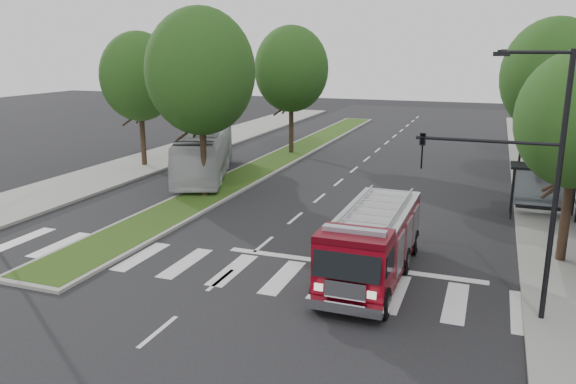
% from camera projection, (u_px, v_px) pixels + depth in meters
% --- Properties ---
extents(ground, '(140.00, 140.00, 0.00)m').
position_uv_depth(ground, '(264.00, 244.00, 23.59)').
color(ground, black).
rests_on(ground, ground).
extents(sidewalk_right, '(5.00, 80.00, 0.15)m').
position_uv_depth(sidewalk_right, '(566.00, 209.00, 28.49)').
color(sidewalk_right, gray).
rests_on(sidewalk_right, ground).
extents(sidewalk_left, '(5.00, 80.00, 0.15)m').
position_uv_depth(sidewalk_left, '(121.00, 171.00, 37.51)').
color(sidewalk_left, gray).
rests_on(sidewalk_left, ground).
extents(median, '(3.00, 50.00, 0.15)m').
position_uv_depth(median, '(282.00, 158.00, 41.94)').
color(median, gray).
rests_on(median, ground).
extents(bus_shelter, '(3.20, 1.60, 2.61)m').
position_uv_depth(bus_shelter, '(545.00, 177.00, 26.75)').
color(bus_shelter, black).
rests_on(bus_shelter, ground).
extents(tree_right_mid, '(5.60, 5.60, 9.72)m').
position_uv_depth(tree_right_mid, '(553.00, 77.00, 30.86)').
color(tree_right_mid, black).
rests_on(tree_right_mid, ground).
extents(tree_right_far, '(5.00, 5.00, 8.73)m').
position_uv_depth(tree_right_far, '(540.00, 80.00, 40.12)').
color(tree_right_far, black).
rests_on(tree_right_far, ground).
extents(tree_median_near, '(5.80, 5.80, 10.16)m').
position_uv_depth(tree_median_near, '(201.00, 72.00, 29.36)').
color(tree_median_near, black).
rests_on(tree_median_near, ground).
extents(tree_median_far, '(5.60, 5.60, 9.72)m').
position_uv_depth(tree_median_far, '(291.00, 69.00, 42.17)').
color(tree_median_far, black).
rests_on(tree_median_far, ground).
extents(tree_left_mid, '(5.20, 5.20, 9.16)m').
position_uv_depth(tree_left_mid, '(139.00, 77.00, 37.65)').
color(tree_left_mid, black).
rests_on(tree_left_mid, ground).
extents(streetlight_right_near, '(4.08, 0.22, 8.00)m').
position_uv_depth(streetlight_right_near, '(525.00, 169.00, 16.04)').
color(streetlight_right_near, black).
rests_on(streetlight_right_near, ground).
extents(streetlight_right_far, '(2.11, 0.20, 8.00)m').
position_uv_depth(streetlight_right_far, '(523.00, 103.00, 37.20)').
color(streetlight_right_far, black).
rests_on(streetlight_right_far, ground).
extents(fire_engine, '(2.45, 7.79, 2.69)m').
position_uv_depth(fire_engine, '(372.00, 243.00, 19.90)').
color(fire_engine, '#52040D').
rests_on(fire_engine, ground).
extents(city_bus, '(6.54, 11.38, 3.12)m').
position_uv_depth(city_bus, '(205.00, 153.00, 35.75)').
color(city_bus, silver).
rests_on(city_bus, ground).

